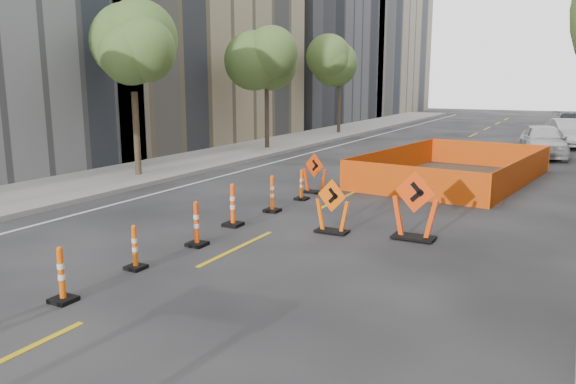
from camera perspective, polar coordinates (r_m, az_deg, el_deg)
The scene contains 20 objects.
ground_plane at distance 9.89m, azimuth -18.05°, elevation -11.48°, with size 140.00×140.00×0.00m, color black.
sidewalk_left at distance 24.34m, azimuth -12.79°, elevation 2.39°, with size 4.00×90.00×0.15m, color gray.
bld_left_d at distance 51.36m, azimuth 0.23°, elevation 14.97°, with size 12.00×16.00×14.00m, color #4C4C51.
bld_left_e at distance 66.53m, azimuth 7.05°, elevation 16.65°, with size 12.00×20.00×20.00m, color gray.
tree_l_b at distance 22.19m, azimuth -15.51°, elevation 12.96°, with size 2.80×2.80×5.95m.
tree_l_c at distance 30.29m, azimuth -2.19°, elevation 12.81°, with size 2.80×2.80×5.95m.
tree_l_d at distance 39.27m, azimuth 5.27°, elevation 12.43°, with size 2.80×2.80×5.95m.
channelizer_3 at distance 10.37m, azimuth -22.04°, elevation -7.77°, with size 0.39×0.39×0.99m, color #D74F09, non-canonical shape.
channelizer_4 at distance 11.66m, azimuth -15.31°, elevation -5.42°, with size 0.36×0.36×0.91m, color #DB5209, non-canonical shape.
channelizer_5 at distance 12.95m, azimuth -9.29°, elevation -3.19°, with size 0.41×0.41×1.05m, color #E23D09, non-canonical shape.
channelizer_6 at distance 14.57m, azimuth -5.64°, elevation -1.31°, with size 0.44×0.44×1.13m, color #FF4D0A, non-canonical shape.
channelizer_7 at distance 16.08m, azimuth -1.62°, elevation -0.16°, with size 0.42×0.42×1.07m, color #EF520A, non-canonical shape.
channelizer_8 at distance 17.72m, azimuth 1.39°, elevation 0.75°, with size 0.38×0.38×0.97m, color #F0520A, non-canonical shape.
chevron_sign_left at distance 18.79m, azimuth 2.73°, elevation 1.92°, with size 0.90×0.54×1.34m, color red, non-canonical shape.
chevron_sign_center at distance 13.88m, azimuth 4.52°, elevation -1.44°, with size 0.91×0.54×1.36m, color #FA5D0A, non-canonical shape.
chevron_sign_right at distance 13.56m, azimuth 12.77°, elevation -1.33°, with size 1.11×0.66×1.66m, color #F9410A, non-canonical shape.
safety_fence at distance 22.18m, azimuth 16.56°, elevation 2.55°, with size 5.01×8.53×1.07m, color #F0470C, non-canonical shape.
parked_car_near at distance 30.37m, azimuth 24.50°, elevation 4.78°, with size 1.91×4.75×1.62m, color silver.
parked_car_mid at distance 35.65m, azimuth 26.63°, elevation 5.37°, with size 1.65×4.73×1.56m, color #9B9CA0.
parked_car_far at distance 41.43m, azimuth 26.88°, elevation 6.08°, with size 2.30×5.66×1.64m, color black.
Camera 1 is at (6.68, -6.25, 3.74)m, focal length 35.00 mm.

